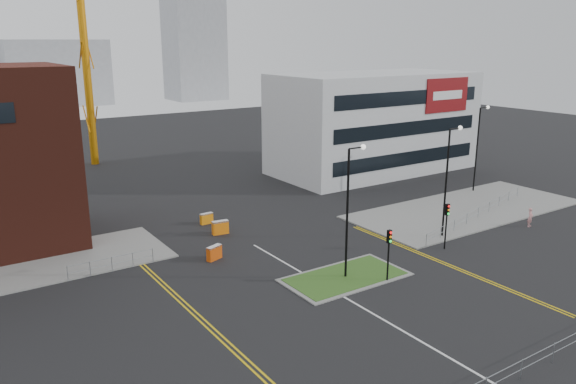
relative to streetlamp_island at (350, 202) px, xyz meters
The scene contains 24 objects.
ground 9.91m from the streetlamp_island, 105.50° to the right, with size 200.00×200.00×0.00m, color black.
pavement_right 21.35m from the streetlamp_island, 16.87° to the left, with size 24.00×10.00×0.12m, color slate.
island_kerb 5.38m from the streetlamp_island, behind, with size 8.60×4.60×0.08m, color slate.
grass_island 5.36m from the streetlamp_island, behind, with size 8.00×4.00×0.12m, color #2C521B.
office_block 33.78m from the streetlamp_island, 45.22° to the left, with size 25.00×12.20×12.00m.
streetlamp_island is the anchor object (origin of this frame).
streetlamp_right_near 12.17m from the streetlamp_island, ahead, with size 1.46×0.36×9.18m.
streetlamp_right_far 27.86m from the streetlamp_island, 21.04° to the left, with size 1.46×0.36×9.18m.
traffic_light_island 3.92m from the streetlamp_island, 48.59° to the right, with size 0.28×0.33×3.65m.
traffic_light_right 10.19m from the streetlamp_island, ahead, with size 0.28×0.33×3.65m.
railing_front 14.91m from the streetlamp_island, 99.00° to the right, with size 24.05×0.05×1.10m.
railing_left 17.22m from the streetlamp_island, 142.89° to the left, with size 6.05×0.05×1.10m.
railing_right 19.18m from the streetlamp_island, 10.84° to the left, with size 19.05×5.05×1.10m.
centre_line 8.38m from the streetlamp_island, 110.29° to the right, with size 0.15×30.00×0.01m, color silver.
yellow_left_a 12.61m from the streetlamp_island, 169.89° to the left, with size 0.12×24.00×0.01m, color gold.
yellow_left_b 12.35m from the streetlamp_island, 169.62° to the left, with size 0.12×24.00×0.01m, color gold.
yellow_right_a 9.29m from the streetlamp_island, 15.36° to the right, with size 0.12×20.00×0.01m, color gold.
yellow_right_b 9.53m from the streetlamp_island, 14.78° to the right, with size 0.12×20.00×0.01m, color gold.
skyline_b 122.28m from the streetlamp_island, 86.35° to the left, with size 24.00×12.00×16.00m, color gray.
skyline_c 124.87m from the streetlamp_island, 69.91° to the left, with size 14.00×12.00×28.00m, color gray.
pedestrian 20.73m from the streetlamp_island, ahead, with size 0.61×0.40×1.68m, color pink.
barrier_left 14.10m from the streetlamp_island, 104.04° to the left, with size 1.42×0.63×1.16m.
barrier_mid 11.23m from the streetlamp_island, 127.86° to the left, with size 1.34×0.85×1.07m.
barrier_right 16.99m from the streetlamp_island, 100.56° to the left, with size 1.18×0.45×0.97m.
Camera 1 is at (-21.13, -19.46, 15.77)m, focal length 35.00 mm.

